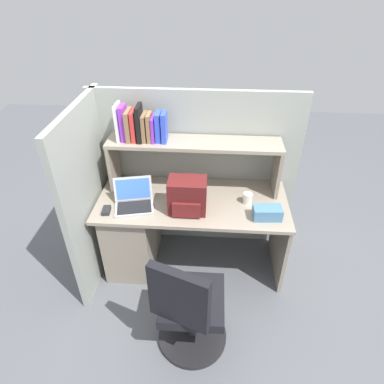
% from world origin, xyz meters
% --- Properties ---
extents(ground_plane, '(8.00, 8.00, 0.00)m').
position_xyz_m(ground_plane, '(0.00, 0.00, 0.00)').
color(ground_plane, '#595B60').
extents(desk, '(1.60, 0.70, 0.73)m').
position_xyz_m(desk, '(-0.39, 0.00, 0.40)').
color(desk, gray).
rests_on(desk, ground_plane).
extents(cubicle_partition_rear, '(1.84, 0.05, 1.55)m').
position_xyz_m(cubicle_partition_rear, '(0.00, 0.38, 0.78)').
color(cubicle_partition_rear, '#939991').
rests_on(cubicle_partition_rear, ground_plane).
extents(cubicle_partition_left, '(0.05, 1.06, 1.55)m').
position_xyz_m(cubicle_partition_left, '(-0.85, -0.05, 0.78)').
color(cubicle_partition_left, '#939991').
rests_on(cubicle_partition_left, ground_plane).
extents(overhead_hutch, '(1.44, 0.28, 0.45)m').
position_xyz_m(overhead_hutch, '(0.00, 0.20, 1.08)').
color(overhead_hutch, gray).
rests_on(overhead_hutch, desk).
extents(reference_books_on_shelf, '(0.40, 0.19, 0.30)m').
position_xyz_m(reference_books_on_shelf, '(-0.43, 0.20, 1.31)').
color(reference_books_on_shelf, white).
rests_on(reference_books_on_shelf, overhead_hutch).
extents(laptop, '(0.36, 0.32, 0.22)m').
position_xyz_m(laptop, '(-0.47, -0.11, 0.78)').
color(laptop, '#B7BABF').
rests_on(laptop, desk).
extents(backpack, '(0.30, 0.23, 0.28)m').
position_xyz_m(backpack, '(-0.03, -0.14, 0.87)').
color(backpack, '#591919').
rests_on(backpack, desk).
extents(computer_mouse, '(0.07, 0.11, 0.03)m').
position_xyz_m(computer_mouse, '(-0.68, -0.21, 0.75)').
color(computer_mouse, '#262628').
rests_on(computer_mouse, desk).
extents(paper_cup, '(0.08, 0.08, 0.09)m').
position_xyz_m(paper_cup, '(0.46, -0.00, 0.78)').
color(paper_cup, white).
rests_on(paper_cup, desk).
extents(tissue_box, '(0.23, 0.13, 0.10)m').
position_xyz_m(tissue_box, '(0.60, -0.19, 0.78)').
color(tissue_box, teal).
rests_on(tissue_box, desk).
extents(office_chair, '(0.53, 0.55, 0.93)m').
position_xyz_m(office_chair, '(0.04, -0.84, 0.39)').
color(office_chair, black).
rests_on(office_chair, ground_plane).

